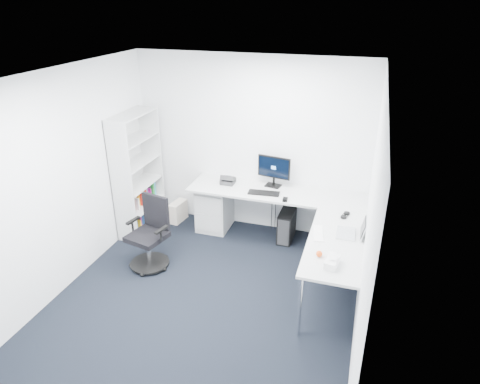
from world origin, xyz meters
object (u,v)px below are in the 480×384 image
(task_chair, at_px, (147,235))
(monitor, at_px, (274,171))
(bookshelf, at_px, (137,174))
(l_desk, at_px, (274,227))
(laptop, at_px, (347,226))

(task_chair, bearing_deg, monitor, 58.29)
(monitor, bearing_deg, bookshelf, -157.63)
(task_chair, bearing_deg, l_desk, 42.97)
(l_desk, xyz_separation_m, bookshelf, (-2.17, 0.05, 0.54))
(l_desk, bearing_deg, task_chair, -149.99)
(task_chair, bearing_deg, laptop, 19.30)
(l_desk, height_order, task_chair, task_chair)
(l_desk, relative_size, laptop, 8.29)
(l_desk, distance_m, task_chair, 1.79)
(l_desk, bearing_deg, laptop, -30.68)
(monitor, bearing_deg, laptop, -34.78)
(l_desk, distance_m, bookshelf, 2.24)
(l_desk, height_order, bookshelf, bookshelf)
(bookshelf, relative_size, task_chair, 1.89)
(bookshelf, xyz_separation_m, laptop, (3.20, -0.66, -0.03))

